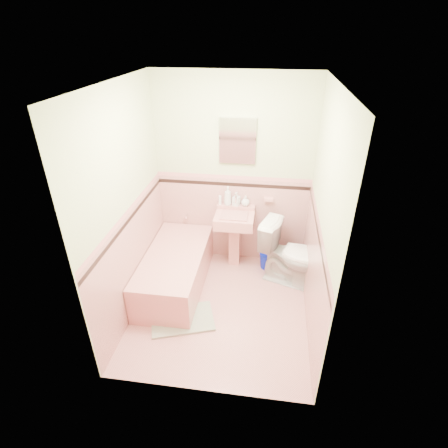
# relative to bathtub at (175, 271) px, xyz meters

# --- Properties ---
(floor) EXTENTS (2.20, 2.20, 0.00)m
(floor) POSITION_rel_bathtub_xyz_m (0.63, -0.33, -0.23)
(floor) COLOR #D38E8A
(floor) RESTS_ON ground
(ceiling) EXTENTS (2.20, 2.20, 0.00)m
(ceiling) POSITION_rel_bathtub_xyz_m (0.63, -0.33, 2.27)
(ceiling) COLOR white
(ceiling) RESTS_ON ground
(wall_back) EXTENTS (2.50, 0.00, 2.50)m
(wall_back) POSITION_rel_bathtub_xyz_m (0.63, 0.77, 1.02)
(wall_back) COLOR #F3EAC6
(wall_back) RESTS_ON ground
(wall_front) EXTENTS (2.50, 0.00, 2.50)m
(wall_front) POSITION_rel_bathtub_xyz_m (0.63, -1.43, 1.02)
(wall_front) COLOR #F3EAC6
(wall_front) RESTS_ON ground
(wall_left) EXTENTS (0.00, 2.50, 2.50)m
(wall_left) POSITION_rel_bathtub_xyz_m (-0.37, -0.33, 1.02)
(wall_left) COLOR #F3EAC6
(wall_left) RESTS_ON ground
(wall_right) EXTENTS (0.00, 2.50, 2.50)m
(wall_right) POSITION_rel_bathtub_xyz_m (1.63, -0.33, 1.02)
(wall_right) COLOR #F3EAC6
(wall_right) RESTS_ON ground
(wainscot_back) EXTENTS (2.00, 0.00, 2.00)m
(wainscot_back) POSITION_rel_bathtub_xyz_m (0.63, 0.76, 0.38)
(wainscot_back) COLOR #D6938F
(wainscot_back) RESTS_ON ground
(wainscot_front) EXTENTS (2.00, 0.00, 2.00)m
(wainscot_front) POSITION_rel_bathtub_xyz_m (0.63, -1.42, 0.38)
(wainscot_front) COLOR #D6938F
(wainscot_front) RESTS_ON ground
(wainscot_left) EXTENTS (0.00, 2.20, 2.20)m
(wainscot_left) POSITION_rel_bathtub_xyz_m (-0.36, -0.33, 0.38)
(wainscot_left) COLOR #D6938F
(wainscot_left) RESTS_ON ground
(wainscot_right) EXTENTS (0.00, 2.20, 2.20)m
(wainscot_right) POSITION_rel_bathtub_xyz_m (1.62, -0.33, 0.38)
(wainscot_right) COLOR #D6938F
(wainscot_right) RESTS_ON ground
(accent_back) EXTENTS (2.00, 0.00, 2.00)m
(accent_back) POSITION_rel_bathtub_xyz_m (0.63, 0.75, 0.90)
(accent_back) COLOR black
(accent_back) RESTS_ON ground
(accent_front) EXTENTS (2.00, 0.00, 2.00)m
(accent_front) POSITION_rel_bathtub_xyz_m (0.63, -1.41, 0.90)
(accent_front) COLOR black
(accent_front) RESTS_ON ground
(accent_left) EXTENTS (0.00, 2.20, 2.20)m
(accent_left) POSITION_rel_bathtub_xyz_m (-0.35, -0.33, 0.89)
(accent_left) COLOR black
(accent_left) RESTS_ON ground
(accent_right) EXTENTS (0.00, 2.20, 2.20)m
(accent_right) POSITION_rel_bathtub_xyz_m (1.61, -0.33, 0.89)
(accent_right) COLOR black
(accent_right) RESTS_ON ground
(cap_back) EXTENTS (2.00, 0.00, 2.00)m
(cap_back) POSITION_rel_bathtub_xyz_m (0.63, 0.75, 0.99)
(cap_back) COLOR #D38082
(cap_back) RESTS_ON ground
(cap_front) EXTENTS (2.00, 0.00, 2.00)m
(cap_front) POSITION_rel_bathtub_xyz_m (0.63, -1.41, 0.99)
(cap_front) COLOR #D38082
(cap_front) RESTS_ON ground
(cap_left) EXTENTS (0.00, 2.20, 2.20)m
(cap_left) POSITION_rel_bathtub_xyz_m (-0.35, -0.33, 1.00)
(cap_left) COLOR #D38082
(cap_left) RESTS_ON ground
(cap_right) EXTENTS (0.00, 2.20, 2.20)m
(cap_right) POSITION_rel_bathtub_xyz_m (1.61, -0.33, 1.00)
(cap_right) COLOR #D38082
(cap_right) RESTS_ON ground
(bathtub) EXTENTS (0.70, 1.50, 0.45)m
(bathtub) POSITION_rel_bathtub_xyz_m (0.00, 0.00, 0.00)
(bathtub) COLOR tan
(bathtub) RESTS_ON floor
(tub_faucet) EXTENTS (0.04, 0.12, 0.04)m
(tub_faucet) POSITION_rel_bathtub_xyz_m (0.00, 0.72, 0.41)
(tub_faucet) COLOR silver
(tub_faucet) RESTS_ON wall_back
(sink) EXTENTS (0.50, 0.48, 0.79)m
(sink) POSITION_rel_bathtub_xyz_m (0.68, 0.53, 0.17)
(sink) COLOR tan
(sink) RESTS_ON floor
(sink_faucet) EXTENTS (0.02, 0.02, 0.10)m
(sink_faucet) POSITION_rel_bathtub_xyz_m (0.68, 0.67, 0.72)
(sink_faucet) COLOR silver
(sink_faucet) RESTS_ON sink
(medicine_cabinet) EXTENTS (0.45, 0.04, 0.56)m
(medicine_cabinet) POSITION_rel_bathtub_xyz_m (0.68, 0.74, 1.47)
(medicine_cabinet) COLOR white
(medicine_cabinet) RESTS_ON wall_back
(soap_dish) EXTENTS (0.12, 0.07, 0.04)m
(soap_dish) POSITION_rel_bathtub_xyz_m (1.10, 0.73, 0.72)
(soap_dish) COLOR tan
(soap_dish) RESTS_ON wall_back
(soap_bottle_left) EXTENTS (0.11, 0.11, 0.25)m
(soap_bottle_left) POSITION_rel_bathtub_xyz_m (0.57, 0.71, 0.75)
(soap_bottle_left) COLOR #B2B2B2
(soap_bottle_left) RESTS_ON sink
(soap_bottle_mid) EXTENTS (0.11, 0.11, 0.18)m
(soap_bottle_mid) POSITION_rel_bathtub_xyz_m (0.68, 0.71, 0.71)
(soap_bottle_mid) COLOR #B2B2B2
(soap_bottle_mid) RESTS_ON sink
(soap_bottle_right) EXTENTS (0.13, 0.13, 0.14)m
(soap_bottle_right) POSITION_rel_bathtub_xyz_m (0.80, 0.71, 0.69)
(soap_bottle_right) COLOR #B2B2B2
(soap_bottle_right) RESTS_ON sink
(tube) EXTENTS (0.05, 0.05, 0.12)m
(tube) POSITION_rel_bathtub_xyz_m (0.47, 0.71, 0.68)
(tube) COLOR white
(tube) RESTS_ON sink
(toilet) EXTENTS (0.92, 0.70, 0.83)m
(toilet) POSITION_rel_bathtub_xyz_m (1.45, 0.29, 0.19)
(toilet) COLOR white
(toilet) RESTS_ON floor
(bucket) EXTENTS (0.31, 0.31, 0.23)m
(bucket) POSITION_rel_bathtub_xyz_m (1.15, 0.55, -0.11)
(bucket) COLOR #0314BD
(bucket) RESTS_ON floor
(bath_mat) EXTENTS (0.80, 0.66, 0.03)m
(bath_mat) POSITION_rel_bathtub_xyz_m (0.23, -0.60, -0.21)
(bath_mat) COLOR gray
(bath_mat) RESTS_ON floor
(shoe) EXTENTS (0.16, 0.08, 0.06)m
(shoe) POSITION_rel_bathtub_xyz_m (0.14, -0.62, -0.17)
(shoe) COLOR #BF1E59
(shoe) RESTS_ON bath_mat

